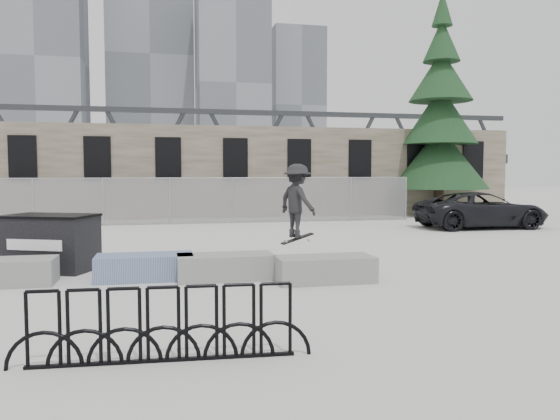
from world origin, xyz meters
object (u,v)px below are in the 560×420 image
at_px(planter_far_left, 2,271).
at_px(bike_rack, 163,326).
at_px(dumpster, 50,242).
at_px(skateboarder, 297,201).
at_px(suv, 481,210).
at_px(planter_center_left, 145,266).
at_px(spruce_tree, 440,125).
at_px(planter_offset, 325,268).
at_px(planter_center_right, 225,266).

bearing_deg(planter_far_left, bike_rack, -58.93).
bearing_deg(dumpster, skateboarder, 15.41).
distance_m(suv, skateboarder, 11.99).
height_order(planter_center_left, spruce_tree, spruce_tree).
xyz_separation_m(planter_center_left, bike_rack, (0.37, -5.20, 0.15)).
distance_m(planter_offset, skateboarder, 2.20).
xyz_separation_m(planter_center_right, bike_rack, (-1.30, -4.88, 0.15)).
distance_m(bike_rack, suv, 18.28).
distance_m(planter_far_left, skateboarder, 6.43).
xyz_separation_m(planter_center_right, skateboarder, (1.83, 1.06, 1.29)).
xyz_separation_m(planter_offset, spruce_tree, (10.86, 15.31, 4.40)).
distance_m(spruce_tree, skateboarder, 17.72).
bearing_deg(planter_center_left, planter_center_right, -10.88).
xyz_separation_m(planter_center_right, planter_offset, (1.97, -0.72, 0.00)).
bearing_deg(planter_center_left, planter_far_left, -179.69).
relative_size(spruce_tree, suv, 2.20).
xyz_separation_m(planter_offset, skateboarder, (-0.14, 1.78, 1.29)).
xyz_separation_m(planter_offset, bike_rack, (-3.27, -4.16, 0.15)).
bearing_deg(planter_offset, spruce_tree, 54.65).
distance_m(planter_far_left, spruce_tree, 22.83).
relative_size(planter_far_left, spruce_tree, 0.17).
relative_size(planter_offset, spruce_tree, 0.17).
relative_size(planter_center_left, skateboarder, 1.06).
height_order(planter_center_right, bike_rack, bike_rack).
bearing_deg(planter_center_right, dumpster, 154.19).
bearing_deg(dumpster, bike_rack, -46.30).
xyz_separation_m(planter_center_right, suv, (11.33, 8.33, 0.44)).
bearing_deg(dumpster, suv, 46.55).
xyz_separation_m(dumpster, spruce_tree, (16.63, 12.75, 4.03)).
xyz_separation_m(bike_rack, suv, (12.63, 13.21, 0.29)).
bearing_deg(planter_center_right, planter_center_left, 169.12).
relative_size(planter_offset, dumpster, 0.88).
xyz_separation_m(planter_far_left, skateboarder, (6.25, 0.75, 1.29)).
xyz_separation_m(planter_far_left, bike_rack, (3.12, -5.18, 0.15)).
height_order(dumpster, bike_rack, dumpster).
distance_m(planter_far_left, planter_offset, 6.48).
bearing_deg(bike_rack, suv, 46.30).
relative_size(bike_rack, spruce_tree, 0.31).
distance_m(planter_far_left, planter_center_right, 4.43).
relative_size(planter_center_right, bike_rack, 0.56).
bearing_deg(suv, planter_center_right, 127.67).
distance_m(planter_center_right, dumpster, 4.23).
distance_m(planter_center_left, planter_center_right, 1.70).
height_order(planter_offset, skateboarder, skateboarder).
bearing_deg(planter_offset, bike_rack, -128.22).
bearing_deg(suv, dumpster, 114.58).
height_order(planter_far_left, bike_rack, bike_rack).
distance_m(planter_center_left, skateboarder, 3.80).
bearing_deg(spruce_tree, planter_center_right, -131.34).
xyz_separation_m(dumpster, skateboarder, (5.63, -0.78, 0.93)).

